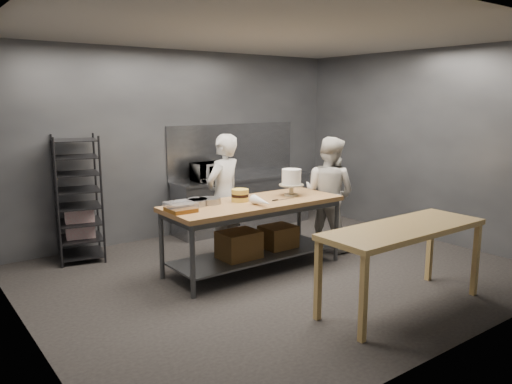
% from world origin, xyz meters
% --- Properties ---
extents(ground, '(6.00, 6.00, 0.00)m').
position_xyz_m(ground, '(0.00, 0.00, 0.00)').
color(ground, black).
rests_on(ground, ground).
extents(back_wall, '(6.00, 0.04, 3.00)m').
position_xyz_m(back_wall, '(0.00, 2.50, 1.50)').
color(back_wall, '#4C4F54').
rests_on(back_wall, ground).
extents(work_table, '(2.40, 0.90, 0.92)m').
position_xyz_m(work_table, '(-0.14, 0.31, 0.57)').
color(work_table, brown).
rests_on(work_table, ground).
extents(near_counter, '(2.00, 0.70, 0.90)m').
position_xyz_m(near_counter, '(0.40, -1.62, 0.81)').
color(near_counter, olive).
rests_on(near_counter, ground).
extents(back_counter, '(2.60, 0.60, 0.90)m').
position_xyz_m(back_counter, '(1.00, 2.18, 0.45)').
color(back_counter, slate).
rests_on(back_counter, ground).
extents(splashback_panel, '(2.60, 0.02, 0.90)m').
position_xyz_m(splashback_panel, '(1.00, 2.48, 1.35)').
color(splashback_panel, slate).
rests_on(splashback_panel, back_counter).
extents(speed_rack, '(0.72, 0.76, 1.75)m').
position_xyz_m(speed_rack, '(-1.86, 2.10, 0.86)').
color(speed_rack, black).
rests_on(speed_rack, ground).
extents(chef_behind, '(0.74, 0.61, 1.76)m').
position_xyz_m(chef_behind, '(-0.18, 0.99, 0.88)').
color(chef_behind, silver).
rests_on(chef_behind, ground).
extents(chef_right, '(0.84, 0.97, 1.69)m').
position_xyz_m(chef_right, '(1.30, 0.40, 0.84)').
color(chef_right, silver).
rests_on(chef_right, ground).
extents(microwave, '(0.54, 0.37, 0.30)m').
position_xyz_m(microwave, '(0.31, 2.18, 1.05)').
color(microwave, black).
rests_on(microwave, back_counter).
extents(frosted_cake_stand, '(0.34, 0.34, 0.37)m').
position_xyz_m(frosted_cake_stand, '(0.49, 0.32, 1.15)').
color(frosted_cake_stand, '#A8A087').
rests_on(frosted_cake_stand, work_table).
extents(layer_cake, '(0.22, 0.22, 0.16)m').
position_xyz_m(layer_cake, '(-0.30, 0.42, 1.00)').
color(layer_cake, '#F8C64F').
rests_on(layer_cake, work_table).
extents(cake_pans, '(0.61, 0.32, 0.07)m').
position_xyz_m(cake_pans, '(-0.87, 0.53, 0.96)').
color(cake_pans, gray).
rests_on(cake_pans, work_table).
extents(piping_bag, '(0.15, 0.39, 0.12)m').
position_xyz_m(piping_bag, '(-0.27, -0.00, 0.98)').
color(piping_bag, white).
rests_on(piping_bag, work_table).
extents(offset_spatula, '(0.36, 0.02, 0.02)m').
position_xyz_m(offset_spatula, '(0.17, 0.17, 0.93)').
color(offset_spatula, slate).
rests_on(offset_spatula, work_table).
extents(pastry_clamshells, '(0.31, 0.34, 0.11)m').
position_xyz_m(pastry_clamshells, '(-1.21, 0.34, 0.98)').
color(pastry_clamshells, '#A46020').
rests_on(pastry_clamshells, work_table).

